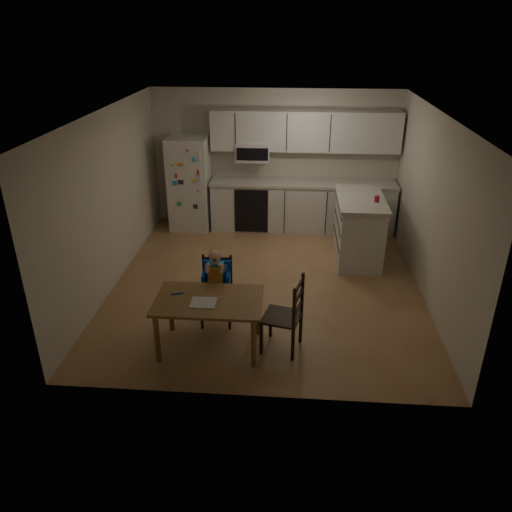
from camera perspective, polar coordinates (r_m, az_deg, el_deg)
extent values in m
cube|color=#9C6B47|center=(7.51, 1.20, -3.08)|extent=(4.50, 5.00, 0.01)
cube|color=beige|center=(9.39, 2.19, 11.06)|extent=(4.50, 0.02, 2.50)
cube|color=beige|center=(7.46, -16.33, 6.18)|extent=(0.02, 5.00, 2.50)
cube|color=beige|center=(7.24, 19.43, 5.17)|extent=(0.02, 5.00, 2.50)
cube|color=white|center=(6.69, 1.40, 16.11)|extent=(4.50, 5.00, 0.01)
cube|color=silver|center=(9.36, -7.58, 8.25)|extent=(0.72, 0.70, 1.70)
cube|color=silver|center=(9.34, 5.29, 5.62)|extent=(3.34, 0.60, 0.86)
cube|color=beige|center=(9.19, 5.40, 8.30)|extent=(3.37, 0.62, 0.05)
cube|color=black|center=(9.08, -0.54, 5.14)|extent=(0.60, 0.02, 0.80)
cube|color=silver|center=(9.10, 5.63, 14.04)|extent=(3.34, 0.34, 0.70)
cube|color=silver|center=(9.18, -0.34, 11.83)|extent=(0.60, 0.38, 0.33)
cube|color=silver|center=(8.27, 11.60, 2.96)|extent=(0.67, 1.34, 0.98)
cube|color=beige|center=(8.09, 11.92, 6.37)|extent=(0.74, 1.41, 0.06)
cylinder|color=#B5172D|center=(7.93, 13.65, 6.38)|extent=(0.08, 0.08, 0.10)
cube|color=brown|center=(5.81, -5.45, -5.10)|extent=(1.24, 0.80, 0.04)
cylinder|color=brown|center=(5.83, -11.24, -9.26)|extent=(0.06, 0.06, 0.63)
cylinder|color=brown|center=(6.36, -9.75, -5.93)|extent=(0.06, 0.06, 0.63)
cylinder|color=brown|center=(5.65, -0.29, -9.93)|extent=(0.06, 0.06, 0.63)
cylinder|color=brown|center=(6.20, 0.22, -6.43)|extent=(0.06, 0.06, 0.63)
cube|color=silver|center=(5.73, -6.04, -5.33)|extent=(0.29, 0.25, 0.01)
cylinder|color=blue|center=(5.95, -9.11, -4.26)|extent=(0.12, 0.06, 0.02)
cube|color=black|center=(6.41, -4.53, -4.40)|extent=(0.40, 0.40, 0.03)
cube|color=black|center=(6.39, -6.21, -6.75)|extent=(0.03, 0.03, 0.39)
cube|color=black|center=(6.69, -5.80, -5.15)|extent=(0.03, 0.03, 0.39)
cube|color=black|center=(6.35, -3.05, -6.85)|extent=(0.03, 0.03, 0.39)
cube|color=black|center=(6.65, -2.79, -5.23)|extent=(0.03, 0.03, 0.39)
cube|color=black|center=(6.45, -4.43, -1.73)|extent=(0.39, 0.05, 0.46)
cube|color=blue|center=(6.38, -4.55, -3.93)|extent=(0.36, 0.33, 0.09)
cube|color=blue|center=(6.40, -4.48, -1.78)|extent=(0.35, 0.07, 0.31)
cube|color=#4F64D2|center=(6.34, -4.58, -3.59)|extent=(0.28, 0.25, 0.01)
cube|color=#19589B|center=(6.27, -4.62, -1.79)|extent=(0.21, 0.14, 0.24)
cube|color=#C35513|center=(6.22, -4.68, -2.12)|extent=(0.18, 0.02, 0.18)
sphere|color=beige|center=(6.16, -4.70, 0.04)|extent=(0.16, 0.16, 0.16)
ellipsoid|color=olive|center=(6.15, -4.71, 0.18)|extent=(0.16, 0.15, 0.13)
cube|color=black|center=(5.88, 2.97, -6.96)|extent=(0.51, 0.51, 0.03)
cube|color=black|center=(6.20, 1.69, -7.53)|extent=(0.04, 0.04, 0.42)
cube|color=black|center=(6.12, 5.13, -8.11)|extent=(0.04, 0.04, 0.42)
cube|color=black|center=(5.90, 0.61, -9.45)|extent=(0.04, 0.04, 0.42)
cube|color=black|center=(5.82, 4.23, -10.09)|extent=(0.04, 0.04, 0.42)
cube|color=black|center=(5.71, 4.87, -5.03)|extent=(0.13, 0.42, 0.50)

